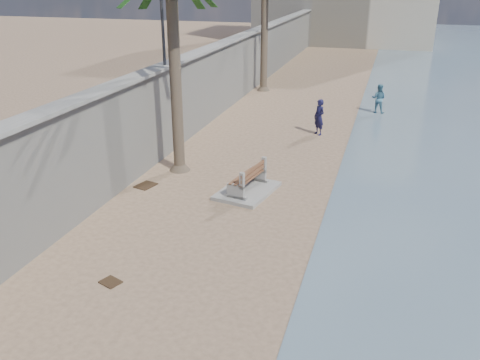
{
  "coord_description": "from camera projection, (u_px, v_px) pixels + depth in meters",
  "views": [
    {
      "loc": [
        3.56,
        -6.57,
        7.0
      ],
      "look_at": [
        -0.5,
        7.0,
        1.2
      ],
      "focal_mm": 38.0,
      "sensor_mm": 36.0,
      "label": 1
    }
  ],
  "objects": [
    {
      "name": "seawall",
      "position": [
        226.0,
        76.0,
        27.87
      ],
      "size": [
        0.45,
        70.0,
        3.5
      ],
      "primitive_type": "cube",
      "color": "gray",
      "rests_on": "ground_plane"
    },
    {
      "name": "person_b",
      "position": [
        379.0,
        97.0,
        27.01
      ],
      "size": [
        0.91,
        0.76,
        1.71
      ],
      "primitive_type": "imported",
      "rotation": [
        0.0,
        0.0,
        2.99
      ],
      "color": "teal",
      "rests_on": "ground_plane"
    },
    {
      "name": "bench_far",
      "position": [
        247.0,
        181.0,
        17.27
      ],
      "size": [
        1.98,
        2.56,
        0.96
      ],
      "color": "gray",
      "rests_on": "ground_plane"
    },
    {
      "name": "debris_c",
      "position": [
        146.0,
        185.0,
        17.97
      ],
      "size": [
        0.74,
        0.84,
        0.03
      ],
      "primitive_type": "cube",
      "rotation": [
        0.0,
        0.0,
        4.44
      ],
      "color": "#382616",
      "rests_on": "ground_plane"
    },
    {
      "name": "wall_cap",
      "position": [
        226.0,
        42.0,
        27.19
      ],
      "size": [
        0.8,
        70.0,
        0.12
      ],
      "primitive_type": "cube",
      "color": "gray",
      "rests_on": "seawall"
    },
    {
      "name": "debris_d",
      "position": [
        111.0,
        282.0,
        12.36
      ],
      "size": [
        0.59,
        0.53,
        0.03
      ],
      "primitive_type": "cube",
      "rotation": [
        0.0,
        0.0,
        2.77
      ],
      "color": "#382616",
      "rests_on": "ground_plane"
    },
    {
      "name": "person_a",
      "position": [
        319.0,
        115.0,
        23.32
      ],
      "size": [
        0.81,
        0.81,
        1.9
      ],
      "primitive_type": "imported",
      "rotation": [
        0.0,
        0.0,
        -0.77
      ],
      "color": "#151437",
      "rests_on": "ground_plane"
    }
  ]
}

